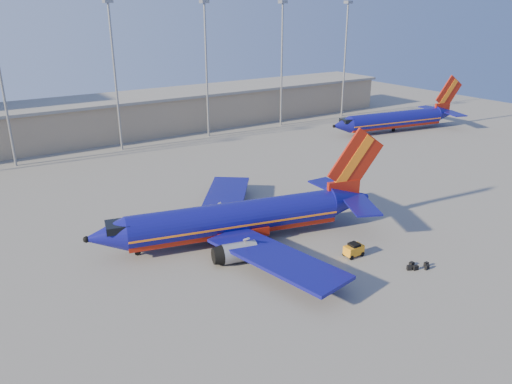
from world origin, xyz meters
TOP-DOWN VIEW (x-y plane):
  - ground at (0.00, 0.00)m, footprint 220.00×220.00m
  - terminal_building at (10.00, 58.00)m, footprint 122.00×16.00m
  - light_mast_row at (5.00, 46.00)m, footprint 101.60×1.60m
  - aircraft_main at (-6.56, -2.78)m, footprint 37.73×35.87m
  - aircraft_second at (53.98, 26.13)m, footprint 35.54×14.04m
  - baggage_tug at (1.89, -13.92)m, footprint 2.27×1.38m
  - luggage_pile at (5.80, -20.01)m, footprint 2.81×1.96m

SIDE VIEW (x-z plane):
  - ground at x=0.00m, z-range 0.00..0.00m
  - luggage_pile at x=5.80m, z-range -0.02..0.51m
  - baggage_tug at x=1.89m, z-range 0.03..1.66m
  - aircraft_main at x=-6.56m, z-range -3.72..9.26m
  - aircraft_second at x=53.98m, z-range -3.28..8.83m
  - terminal_building at x=10.00m, z-range 0.07..8.57m
  - light_mast_row at x=5.00m, z-range 3.23..31.88m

